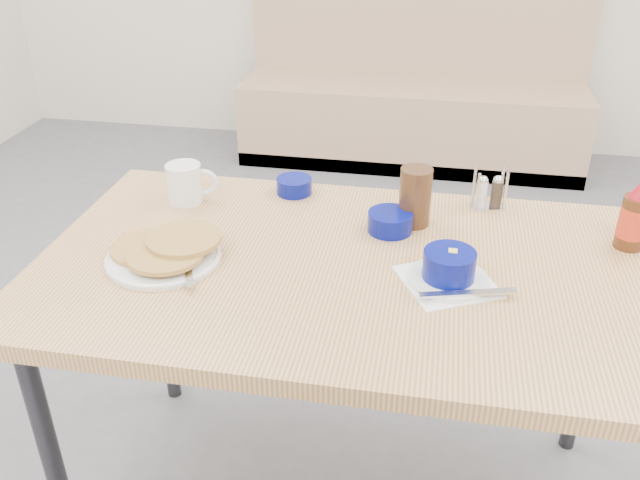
% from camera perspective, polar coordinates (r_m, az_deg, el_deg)
% --- Properties ---
extents(booth_bench, '(1.90, 0.56, 1.22)m').
position_cam_1_polar(booth_bench, '(3.98, 7.82, 11.78)').
color(booth_bench, tan).
rests_on(booth_bench, ground).
extents(dining_table, '(1.40, 0.80, 0.76)m').
position_cam_1_polar(dining_table, '(1.52, 2.76, -4.02)').
color(dining_table, tan).
rests_on(dining_table, ground).
extents(pancake_plate, '(0.25, 0.25, 0.05)m').
position_cam_1_polar(pancake_plate, '(1.53, -12.94, -0.99)').
color(pancake_plate, white).
rests_on(pancake_plate, dining_table).
extents(coffee_mug, '(0.13, 0.09, 0.10)m').
position_cam_1_polar(coffee_mug, '(1.77, -11.21, 4.75)').
color(coffee_mug, white).
rests_on(coffee_mug, dining_table).
extents(grits_setting, '(0.26, 0.24, 0.08)m').
position_cam_1_polar(grits_setting, '(1.43, 10.80, -2.47)').
color(grits_setting, white).
rests_on(grits_setting, dining_table).
extents(creamer_bowl, '(0.09, 0.09, 0.04)m').
position_cam_1_polar(creamer_bowl, '(1.80, -2.19, 4.58)').
color(creamer_bowl, '#040C6A').
rests_on(creamer_bowl, dining_table).
extents(butter_bowl, '(0.11, 0.11, 0.05)m').
position_cam_1_polar(butter_bowl, '(1.62, 5.93, 1.52)').
color(butter_bowl, '#040C6A').
rests_on(butter_bowl, dining_table).
extents(amber_tumbler, '(0.08, 0.08, 0.14)m').
position_cam_1_polar(amber_tumbler, '(1.64, 8.01, 3.63)').
color(amber_tumbler, '#3F2514').
rests_on(amber_tumbler, dining_table).
extents(condiment_caddy, '(0.09, 0.07, 0.10)m').
position_cam_1_polar(condiment_caddy, '(1.77, 14.04, 3.76)').
color(condiment_caddy, silver).
rests_on(condiment_caddy, dining_table).
extents(syrup_bottle, '(0.06, 0.06, 0.17)m').
position_cam_1_polar(syrup_bottle, '(1.67, 24.93, 1.65)').
color(syrup_bottle, '#47230F').
rests_on(syrup_bottle, dining_table).
extents(sugar_wrapper, '(0.05, 0.05, 0.00)m').
position_cam_1_polar(sugar_wrapper, '(1.67, -15.47, 0.66)').
color(sugar_wrapper, '#E06D4A').
rests_on(sugar_wrapper, dining_table).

